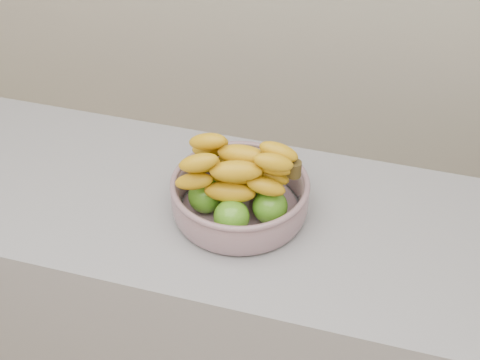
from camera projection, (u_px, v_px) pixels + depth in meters
The scene contains 2 objects.
counter at pixel (225, 325), 1.93m from camera, with size 2.00×0.60×0.90m, color gray.
fruit_bowl at pixel (240, 191), 1.59m from camera, with size 0.33×0.33×0.20m.
Camera 1 is at (0.39, -0.43, 1.99)m, focal length 50.00 mm.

